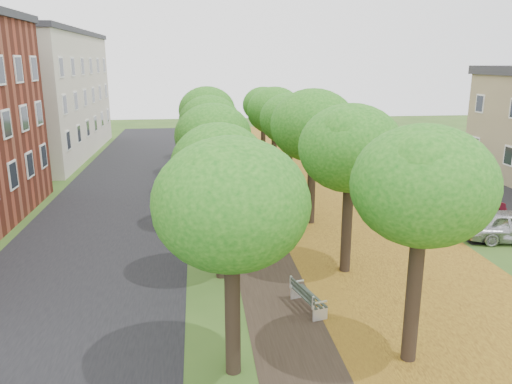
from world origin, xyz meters
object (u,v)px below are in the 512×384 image
object	(u,v)px
car_silver	(512,226)
car_white	(444,181)
bench	(307,297)
car_grey	(453,197)
car_red	(470,206)

from	to	relation	value
car_silver	car_white	size ratio (longest dim) A/B	0.82
bench	car_silver	size ratio (longest dim) A/B	0.43
bench	car_grey	xyz separation A→B (m)	(10.55, 10.49, 0.19)
car_silver	car_red	xyz separation A→B (m)	(0.00, 3.57, -0.09)
car_white	bench	bearing A→B (deg)	129.44
car_silver	car_red	bearing A→B (deg)	9.75
car_white	car_red	bearing A→B (deg)	157.06
car_silver	car_grey	size ratio (longest dim) A/B	0.98
car_silver	car_grey	xyz separation A→B (m)	(0.00, 5.32, -0.10)
car_red	car_grey	xyz separation A→B (m)	(0.00, 1.74, -0.01)
bench	car_silver	bearing A→B (deg)	-78.23
bench	car_white	bearing A→B (deg)	-54.72
car_grey	car_white	size ratio (longest dim) A/B	0.83
bench	car_red	world-z (taller)	car_red
car_silver	car_white	distance (m)	8.64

